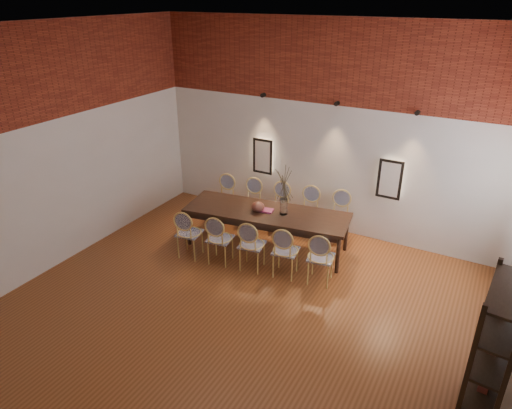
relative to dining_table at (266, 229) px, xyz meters
The scene contains 27 objects.
floor 2.29m from the dining_table, 75.77° to the right, with size 7.00×7.00×0.02m, color brown.
ceiling 4.28m from the dining_table, 75.77° to the right, with size 7.00×7.00×0.02m, color silver.
wall_back 2.19m from the dining_table, 67.79° to the left, with size 7.00×0.10×4.00m, color silver.
wall_left 4.05m from the dining_table, 143.82° to the right, with size 0.10×7.00×4.00m, color silver.
brick_band_back 3.20m from the dining_table, 66.71° to the left, with size 7.00×0.02×1.50m, color maroon.
brick_band_left 4.65m from the dining_table, 143.18° to the right, with size 0.02×7.00×1.50m, color maroon.
niche_left 1.73m from the dining_table, 120.58° to the left, with size 0.36×0.06×0.66m, color #FFEAC6.
niche_right 2.43m from the dining_table, 34.18° to the left, with size 0.36×0.06×0.66m, color #FFEAC6.
spot_fixture_left 2.61m from the dining_table, 121.19° to the left, with size 0.08×0.08×0.10m, color black.
spot_fixture_mid 2.61m from the dining_table, 58.45° to the left, with size 0.08×0.08×0.10m, color black.
spot_fixture_right 3.30m from the dining_table, 29.72° to the left, with size 0.08×0.08×0.10m, color black.
dining_table is the anchor object (origin of this frame).
chair_near_a 1.42m from the dining_table, 138.70° to the right, with size 0.44×0.44×0.94m, color #D5B761, non-canonical shape.
chair_near_b 0.97m from the dining_table, 119.33° to the right, with size 0.44×0.44×0.94m, color #D5B761, non-canonical shape.
chair_near_c 0.77m from the dining_table, 81.18° to the right, with size 0.44×0.44×0.94m, color #D5B761, non-canonical shape.
chair_near_d 0.97m from the dining_table, 43.03° to the right, with size 0.44×0.44×0.94m, color #D5B761, non-canonical shape.
chair_near_e 1.42m from the dining_table, 23.65° to the right, with size 0.44×0.44×0.94m, color #D5B761, non-canonical shape.
chair_far_a 1.42m from the dining_table, 156.35° to the left, with size 0.44×0.44×0.94m, color #D5B761, non-canonical shape.
chair_far_b 0.97m from the dining_table, 136.97° to the left, with size 0.44×0.44×0.94m, color #D5B761, non-canonical shape.
chair_far_c 0.77m from the dining_table, 98.82° to the left, with size 0.44×0.44×0.94m, color #D5B761, non-canonical shape.
chair_far_d 0.97m from the dining_table, 60.67° to the left, with size 0.44×0.44×0.94m, color #D5B761, non-canonical shape.
chair_far_e 1.42m from the dining_table, 41.30° to the left, with size 0.44×0.44×0.94m, color #D5B761, non-canonical shape.
vase 0.61m from the dining_table, ahead, with size 0.14×0.14×0.30m, color silver.
dried_branches 1.03m from the dining_table, ahead, with size 0.50×0.50×0.70m, color #463C27, non-canonical shape.
bowl 0.49m from the dining_table, 153.03° to the right, with size 0.24×0.24×0.18m, color brown.
book 0.39m from the dining_table, behind, with size 0.26×0.18×0.03m, color #8E2D59.
shelving_rack 4.45m from the dining_table, 29.77° to the right, with size 0.38×1.00×1.80m, color black, non-canonical shape.
Camera 1 is at (2.88, -4.42, 4.39)m, focal length 32.00 mm.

